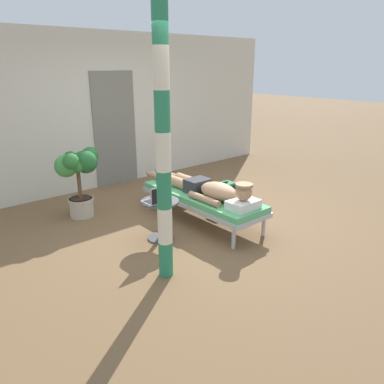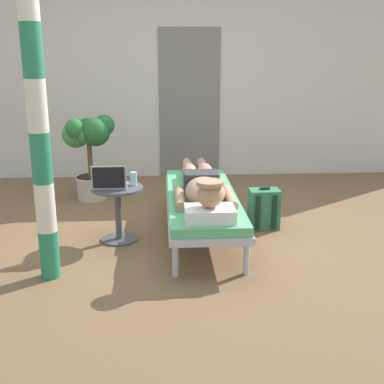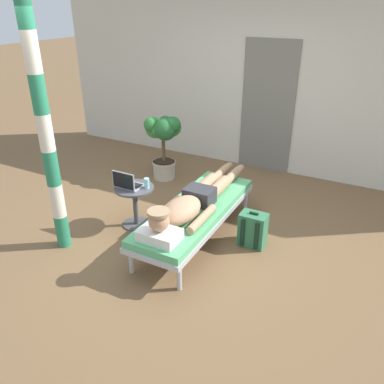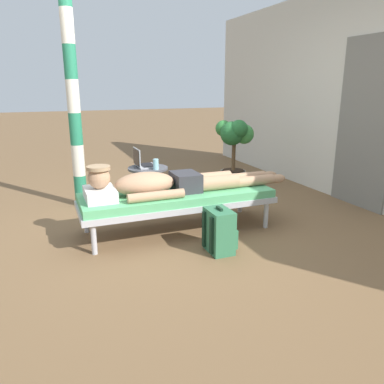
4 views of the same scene
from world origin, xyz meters
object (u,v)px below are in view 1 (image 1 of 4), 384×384
object	(u,v)px
lounge_chair	(202,198)
person_reclining	(207,188)
side_table	(160,213)
potted_plant	(79,172)
laptop	(158,198)
drink_glass	(167,192)
porch_post	(163,152)
backpack	(225,195)

from	to	relation	value
lounge_chair	person_reclining	world-z (taller)	person_reclining
side_table	potted_plant	xyz separation A→B (m)	(-0.43, 1.38, 0.32)
potted_plant	side_table	bearing A→B (deg)	-72.69
person_reclining	laptop	bearing A→B (deg)	-177.78
potted_plant	drink_glass	bearing A→B (deg)	-66.34
porch_post	lounge_chair	bearing A→B (deg)	33.60
lounge_chair	person_reclining	bearing A→B (deg)	-90.00
lounge_chair	side_table	world-z (taller)	side_table
laptop	backpack	bearing A→B (deg)	11.94
backpack	lounge_chair	bearing A→B (deg)	-164.82
side_table	porch_post	xyz separation A→B (m)	(-0.48, -0.75, 0.99)
backpack	potted_plant	size ratio (longest dim) A/B	0.41
side_table	drink_glass	distance (m)	0.28
lounge_chair	drink_glass	bearing A→B (deg)	-176.89
side_table	backpack	size ratio (longest dim) A/B	1.23
side_table	potted_plant	size ratio (longest dim) A/B	0.51
person_reclining	side_table	world-z (taller)	person_reclining
side_table	potted_plant	world-z (taller)	potted_plant
drink_glass	porch_post	xyz separation A→B (m)	(-0.63, -0.81, 0.76)
lounge_chair	backpack	distance (m)	0.68
lounge_chair	side_table	bearing A→B (deg)	-173.49
drink_glass	porch_post	distance (m)	1.28
side_table	porch_post	world-z (taller)	porch_post
person_reclining	porch_post	distance (m)	1.69
person_reclining	porch_post	world-z (taller)	porch_post
potted_plant	porch_post	distance (m)	2.23
side_table	porch_post	distance (m)	1.34
laptop	porch_post	xyz separation A→B (m)	(-0.42, -0.70, 0.77)
laptop	drink_glass	size ratio (longest dim) A/B	2.46
side_table	backpack	distance (m)	1.47
lounge_chair	laptop	xyz separation A→B (m)	(-0.85, -0.14, 0.24)
side_table	potted_plant	distance (m)	1.48
backpack	potted_plant	bearing A→B (deg)	149.15
lounge_chair	potted_plant	size ratio (longest dim) A/B	1.95
laptop	backpack	world-z (taller)	laptop
side_table	backpack	world-z (taller)	side_table
person_reclining	drink_glass	world-z (taller)	person_reclining
lounge_chair	porch_post	bearing A→B (deg)	-146.40
lounge_chair	drink_glass	distance (m)	0.69
person_reclining	side_table	bearing A→B (deg)	178.68
person_reclining	backpack	xyz separation A→B (m)	(0.64, 0.28, -0.32)
lounge_chair	side_table	size ratio (longest dim) A/B	3.82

